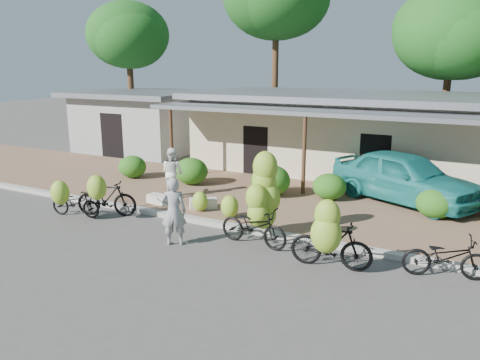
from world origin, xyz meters
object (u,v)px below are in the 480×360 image
object	(u,v)px
bike_center	(259,208)
bike_far_right	(446,257)
bike_left	(105,196)
sack_far	(159,199)
tree_back_left	(127,33)
tree_center_right	(449,31)
bystander	(173,172)
teal_van	(404,177)
bike_far_left	(73,201)
sack_near	(203,203)
vendor	(174,212)
bike_right	(330,239)

from	to	relation	value
bike_center	bike_far_right	xyz separation A→B (m)	(4.49, -0.03, -0.45)
bike_left	bike_center	distance (m)	5.04
bike_center	bike_far_right	distance (m)	4.51
bike_far_right	sack_far	xyz separation A→B (m)	(-8.74, 1.31, -0.22)
tree_back_left	tree_center_right	size ratio (longest dim) A/B	0.99
bike_left	bystander	size ratio (longest dim) A/B	1.14
teal_van	bike_far_left	bearing A→B (deg)	149.39
bike_left	sack_near	xyz separation A→B (m)	(2.35, 1.83, -0.38)
bike_far_right	vendor	world-z (taller)	vendor
sack_near	vendor	world-z (taller)	vendor
sack_near	teal_van	size ratio (longest dim) A/B	0.17
vendor	teal_van	size ratio (longest dim) A/B	0.36
teal_van	bike_far_right	bearing A→B (deg)	-137.24
tree_center_right	bike_right	world-z (taller)	tree_center_right
bike_far_left	sack_near	world-z (taller)	bike_far_left
bike_left	bystander	xyz separation A→B (m)	(0.69, 2.53, 0.32)
bike_center	sack_near	xyz separation A→B (m)	(-2.67, 1.51, -0.66)
bystander	teal_van	xyz separation A→B (m)	(7.09, 2.98, -0.00)
bike_right	teal_van	distance (m)	6.13
bike_right	bike_far_right	xyz separation A→B (m)	(2.33, 0.87, -0.28)
tree_back_left	bike_far_left	distance (m)	16.08
bike_right	teal_van	bearing A→B (deg)	-11.45
bike_center	vendor	distance (m)	2.19
bike_right	sack_far	xyz separation A→B (m)	(-6.41, 2.18, -0.49)
bike_far_left	sack_near	xyz separation A→B (m)	(3.16, 2.34, -0.26)
bike_left	tree_back_left	bearing A→B (deg)	15.89
bike_left	sack_far	distance (m)	1.82
bike_far_left	vendor	world-z (taller)	vendor
tree_center_right	bystander	xyz separation A→B (m)	(-7.13, -12.92, -5.14)
tree_center_right	bystander	size ratio (longest dim) A/B	4.89
bike_center	teal_van	distance (m)	5.88
tree_center_right	bike_center	distance (m)	16.23
bike_center	bystander	bearing A→B (deg)	68.38
vendor	bystander	xyz separation A→B (m)	(-2.50, 3.41, 0.08)
bike_far_left	tree_center_right	bearing A→B (deg)	-38.53
sack_near	bystander	world-z (taller)	bystander
tree_center_right	bike_left	size ratio (longest dim) A/B	4.27
bike_far_left	bike_center	world-z (taller)	bike_center
bike_left	bystander	world-z (taller)	bystander
sack_near	vendor	bearing A→B (deg)	-72.78
vendor	teal_van	world-z (taller)	teal_van
tree_back_left	bike_left	distance (m)	16.09
tree_center_right	bike_far_right	world-z (taller)	tree_center_right
tree_back_left	bike_right	bearing A→B (deg)	-37.44
bike_far_right	teal_van	world-z (taller)	teal_van
bike_center	bystander	world-z (taller)	bike_center
vendor	bike_far_right	bearing A→B (deg)	158.97
tree_center_right	bike_right	xyz separation A→B (m)	(-0.64, -16.03, -5.35)
vendor	teal_van	distance (m)	7.87
bike_far_right	bike_center	bearing A→B (deg)	74.62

